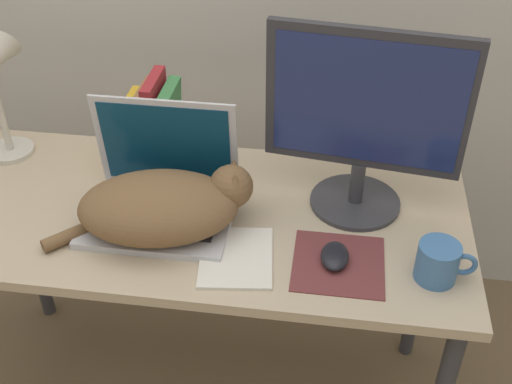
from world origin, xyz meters
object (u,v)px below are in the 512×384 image
(external_monitor, at_px, (365,119))
(notepad, at_px, (236,257))
(cat, at_px, (164,206))
(computer_mouse, at_px, (335,256))
(laptop, at_px, (161,195))
(mug, at_px, (439,262))
(book_row, at_px, (154,123))

(external_monitor, bearing_deg, notepad, -137.39)
(cat, bearing_deg, external_monitor, 20.69)
(cat, height_order, notepad, cat)
(computer_mouse, xyz_separation_m, notepad, (-0.22, -0.02, -0.01))
(external_monitor, bearing_deg, cat, -159.31)
(notepad, bearing_deg, laptop, 145.79)
(laptop, xyz_separation_m, external_monitor, (0.48, 0.10, 0.20))
(laptop, relative_size, cat, 0.75)
(external_monitor, bearing_deg, computer_mouse, -100.77)
(laptop, height_order, mug, laptop)
(computer_mouse, bearing_deg, book_row, 144.99)
(computer_mouse, relative_size, notepad, 0.44)
(laptop, relative_size, book_row, 1.43)
(notepad, distance_m, mug, 0.45)
(laptop, bearing_deg, cat, -68.70)
(cat, height_order, mug, cat)
(external_monitor, xyz_separation_m, computer_mouse, (-0.04, -0.22, -0.23))
(laptop, bearing_deg, book_row, 107.91)
(computer_mouse, relative_size, book_row, 0.39)
(laptop, height_order, notepad, laptop)
(cat, height_order, computer_mouse, cat)
(laptop, relative_size, external_monitor, 0.76)
(mug, bearing_deg, cat, 173.47)
(computer_mouse, relative_size, mug, 0.73)
(book_row, bearing_deg, laptop, -72.09)
(cat, bearing_deg, notepad, -22.16)
(book_row, bearing_deg, notepad, -52.89)
(computer_mouse, xyz_separation_m, mug, (0.22, -0.02, 0.03))
(notepad, bearing_deg, computer_mouse, 5.47)
(book_row, height_order, mug, book_row)
(external_monitor, distance_m, book_row, 0.59)
(laptop, height_order, cat, laptop)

